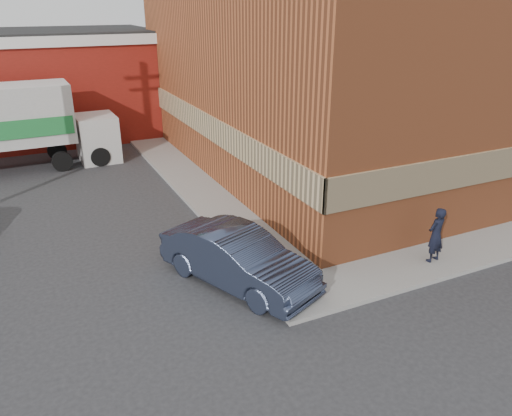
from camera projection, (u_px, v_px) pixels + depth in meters
name	position (u px, v px, depth m)	size (l,w,h in m)	color
ground	(273.00, 285.00, 13.31)	(90.00, 90.00, 0.00)	#28282B
brick_building	(351.00, 57.00, 22.37)	(14.25, 18.25, 9.36)	#A14E29
sidewalk_south	(501.00, 243.00, 15.51)	(16.00, 1.80, 0.12)	gray
sidewalk_west	(188.00, 179.00, 21.02)	(1.80, 18.00, 0.12)	gray
warehouse	(1.00, 86.00, 26.51)	(16.30, 8.30, 5.60)	maroon
man	(436.00, 235.00, 14.01)	(0.59, 0.39, 1.63)	black
sedan	(238.00, 258.00, 13.12)	(1.59, 4.57, 1.51)	#2D364C
box_truck	(19.00, 122.00, 21.64)	(7.60, 2.46, 3.73)	silver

